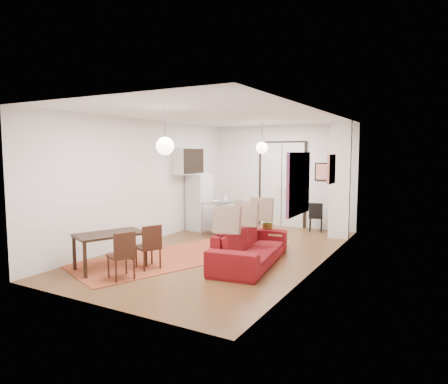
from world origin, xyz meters
The scene contains 27 objects.
floor centered at (0.00, 0.00, 0.00)m, with size 7.00×7.00×0.00m, color brown.
ceiling centered at (0.00, 0.00, 2.90)m, with size 4.20×7.00×0.02m, color white.
wall_back centered at (0.00, 3.50, 1.45)m, with size 4.20×0.02×2.90m, color white.
wall_front centered at (0.00, -3.50, 1.45)m, with size 4.20×0.02×2.90m, color white.
wall_left centered at (-2.10, 0.00, 1.45)m, with size 0.02×7.00×2.90m, color white.
wall_right centered at (2.10, 0.00, 1.45)m, with size 0.02×7.00×2.90m, color white.
double_doors centered at (0.00, 3.46, 1.20)m, with size 1.44×0.06×2.50m, color silver.
stub_partition centered at (1.85, 2.55, 1.45)m, with size 0.50×0.10×2.90m, color white.
wall_cabinet centered at (-1.92, 1.50, 1.90)m, with size 0.35×1.00×0.70m, color silver.
painting_popart centered at (2.08, -1.25, 1.65)m, with size 0.05×1.00×1.00m, color red.
painting_abstract centered at (2.08, 0.80, 1.80)m, with size 0.05×0.50×0.60m, color beige.
poster_back centered at (1.15, 3.47, 1.60)m, with size 0.40×0.03×0.50m, color red.
print_left centered at (-2.07, 2.00, 1.95)m, with size 0.03×0.44×0.54m, color brown.
pendant_back centered at (0.00, 2.00, 2.25)m, with size 0.30×0.30×0.80m.
pendant_front centered at (0.00, -2.00, 2.25)m, with size 0.30×0.30×0.80m.
kilim_rug centered at (-0.57, -0.65, 0.01)m, with size 1.72×4.60×0.01m, color #AA4D2A.
sofa centered at (0.91, -0.56, 0.35)m, with size 2.37×0.93×0.69m, color maroon.
coffee_table centered at (0.69, 0.59, 0.36)m, with size 1.00×0.63×0.42m.
potted_plant centered at (0.79, 0.59, 0.63)m, with size 0.32×0.37×0.41m, color #306A33.
kitchen_counter centered at (-0.98, 1.66, 0.55)m, with size 0.71×1.19×0.86m.
bowl centered at (-0.98, 1.36, 0.88)m, with size 0.20×0.20×0.05m, color white.
soap_bottle centered at (-1.03, 1.91, 0.95)m, with size 0.08×0.08×0.18m, color #5188B0.
fridge centered at (-1.75, 1.77, 0.78)m, with size 0.55×0.55×1.55m, color silver.
dining_table centered at (-1.21, -2.11, 0.59)m, with size 1.12×1.38×0.67m.
dining_chair_near centered at (-0.61, -1.68, 0.48)m, with size 0.52×0.61×0.83m.
dining_chair_far centered at (-0.61, -2.38, 0.48)m, with size 0.52×0.61×0.83m.
black_side_chair centered at (1.11, 3.22, 0.46)m, with size 0.43×0.44×0.79m.
Camera 1 is at (4.13, -7.37, 2.17)m, focal length 32.00 mm.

